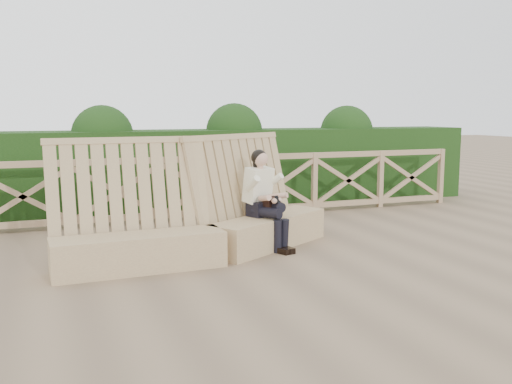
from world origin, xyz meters
name	(u,v)px	position (x,y,z in m)	size (l,w,h in m)	color
ground	(285,272)	(0.00, 0.00, 0.00)	(60.00, 60.00, 0.00)	brown
bench	(205,226)	(-0.65, 1.05, 0.39)	(3.85, 1.75, 1.56)	#9B7958
woman	(264,196)	(0.23, 1.23, 0.72)	(0.53, 0.85, 1.34)	black
guardrail	(202,188)	(0.00, 3.50, 0.55)	(10.10, 0.09, 1.10)	#83684C
hedge	(185,170)	(0.00, 4.70, 0.75)	(12.00, 1.20, 1.50)	black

